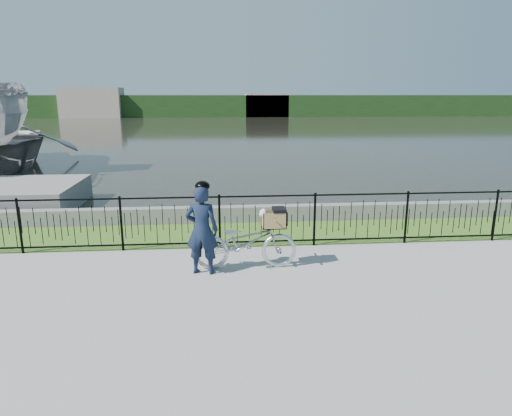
{
  "coord_description": "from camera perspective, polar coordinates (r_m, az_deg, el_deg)",
  "views": [
    {
      "loc": [
        -1.01,
        -7.53,
        3.14
      ],
      "look_at": [
        -0.29,
        1.0,
        1.0
      ],
      "focal_mm": 32.0,
      "sensor_mm": 36.0,
      "label": 1
    }
  ],
  "objects": [
    {
      "name": "quay_wall",
      "position": [
        11.56,
        0.37,
        -0.7
      ],
      "size": [
        60.0,
        0.3,
        0.4
      ],
      "primitive_type": "cube",
      "color": "slate",
      "rests_on": "ground"
    },
    {
      "name": "ground",
      "position": [
        8.23,
        2.64,
        -8.43
      ],
      "size": [
        120.0,
        120.0,
        0.0
      ],
      "primitive_type": "plane",
      "color": "gray",
      "rests_on": "ground"
    },
    {
      "name": "water",
      "position": [
        40.67,
        -3.4,
        9.6
      ],
      "size": [
        120.0,
        120.0,
        0.0
      ],
      "primitive_type": "plane",
      "color": "#27271E",
      "rests_on": "ground"
    },
    {
      "name": "bicycle_rig",
      "position": [
        8.41,
        -1.27,
        -4.19
      ],
      "size": [
        1.9,
        0.66,
        1.15
      ],
      "color": "silver",
      "rests_on": "ground"
    },
    {
      "name": "far_building_right",
      "position": [
        66.42,
        1.31,
        12.72
      ],
      "size": [
        6.0,
        3.0,
        3.2
      ],
      "primitive_type": "cube",
      "color": "#A99888",
      "rests_on": "ground"
    },
    {
      "name": "far_treeline",
      "position": [
        67.56,
        -4.03,
        12.63
      ],
      "size": [
        120.0,
        6.0,
        3.0
      ],
      "primitive_type": "cube",
      "color": "#204018",
      "rests_on": "ground"
    },
    {
      "name": "fence",
      "position": [
        9.54,
        1.45,
        -1.57
      ],
      "size": [
        14.0,
        0.06,
        1.15
      ],
      "primitive_type": null,
      "color": "black",
      "rests_on": "ground"
    },
    {
      "name": "far_building_left",
      "position": [
        67.71,
        -19.79,
        12.28
      ],
      "size": [
        8.0,
        4.0,
        4.0
      ],
      "primitive_type": "cube",
      "color": "#A99888",
      "rests_on": "ground"
    },
    {
      "name": "grass_strip",
      "position": [
        10.66,
        0.85,
        -3.08
      ],
      "size": [
        60.0,
        2.0,
        0.01
      ],
      "primitive_type": "cube",
      "color": "#426A21",
      "rests_on": "ground"
    },
    {
      "name": "cyclist",
      "position": [
        8.13,
        -6.78,
        -2.56
      ],
      "size": [
        0.65,
        0.49,
        1.68
      ],
      "color": "#121C31",
      "rests_on": "ground"
    }
  ]
}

